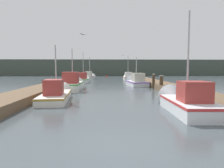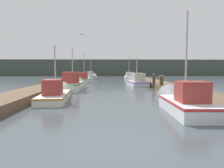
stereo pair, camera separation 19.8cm
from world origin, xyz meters
TOP-DOWN VIEW (x-y plane):
  - ground_plane at (0.00, 0.00)m, footprint 200.00×200.00m
  - dock_left at (-5.53, 16.00)m, footprint 2.23×40.00m
  - dock_right at (5.53, 16.00)m, footprint 2.23×40.00m
  - distant_shore_ridge at (0.00, 56.23)m, footprint 120.00×16.00m
  - fishing_boat_0 at (3.39, 4.42)m, footprint 1.78×4.71m
  - fishing_boat_1 at (-3.49, 8.32)m, footprint 2.00×5.78m
  - fishing_boat_2 at (-3.36, 13.90)m, footprint 1.64×5.37m
  - fishing_boat_3 at (3.20, 18.15)m, footprint 2.14×4.80m
  - fishing_boat_4 at (-3.40, 23.74)m, footprint 1.62×5.43m
  - fishing_boat_5 at (3.50, 28.77)m, footprint 1.69×6.39m
  - fishing_boat_6 at (-3.16, 32.70)m, footprint 1.88×6.30m
  - mooring_piling_0 at (4.40, 14.57)m, footprint 0.31×0.31m
  - mooring_piling_1 at (4.63, 12.67)m, footprint 0.37×0.37m
  - channel_buoy at (0.06, 41.80)m, footprint 0.45×0.45m
  - seagull_lead at (-2.08, 11.26)m, footprint 0.46×0.49m
  - seagull_1 at (2.41, 25.30)m, footprint 0.50×0.44m

SIDE VIEW (x-z plane):
  - ground_plane at x=0.00m, z-range 0.00..0.00m
  - channel_buoy at x=0.06m, z-range -0.34..0.61m
  - dock_left at x=-5.53m, z-range 0.00..0.49m
  - dock_right at x=5.53m, z-range 0.00..0.49m
  - fishing_boat_1 at x=-3.49m, z-range -1.61..2.32m
  - fishing_boat_0 at x=3.39m, z-range -2.08..2.94m
  - fishing_boat_6 at x=-3.16m, z-range -1.76..2.65m
  - fishing_boat_4 at x=-3.40m, z-range -1.87..2.76m
  - fishing_boat_3 at x=3.20m, z-range -1.48..2.37m
  - fishing_boat_5 at x=3.50m, z-range -1.80..2.70m
  - fishing_boat_2 at x=-3.36m, z-range -1.54..2.63m
  - mooring_piling_1 at x=4.63m, z-range 0.01..1.35m
  - mooring_piling_0 at x=4.40m, z-range 0.01..1.44m
  - distant_shore_ridge at x=0.00m, z-range 0.00..4.33m
  - seagull_1 at x=2.41m, z-range 3.88..4.00m
  - seagull_lead at x=-2.08m, z-range 4.59..4.71m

